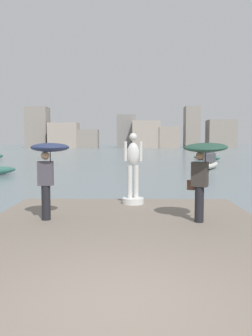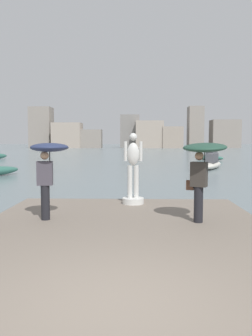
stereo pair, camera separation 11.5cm
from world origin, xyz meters
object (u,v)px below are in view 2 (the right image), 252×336
object	(u,v)px
statue_white_figure	(133,176)
onlooker_left	(48,160)
boat_far	(210,157)
onlooker_right	(203,160)
boat_rightward	(213,163)

from	to	relation	value
statue_white_figure	onlooker_left	size ratio (longest dim) A/B	1.15
statue_white_figure	boat_far	size ratio (longest dim) A/B	0.59
onlooker_right	statue_white_figure	bearing A→B (deg)	124.79
boat_far	onlooker_right	bearing A→B (deg)	-102.71
statue_white_figure	boat_rightward	distance (m)	19.57
statue_white_figure	onlooker_right	xyz separation A→B (m)	(1.69, -2.43, 0.65)
onlooker_right	boat_rightward	bearing A→B (deg)	76.50
onlooker_left	onlooker_right	size ratio (longest dim) A/B	0.98
onlooker_left	boat_rightward	size ratio (longest dim) A/B	0.37
onlooker_right	onlooker_left	bearing A→B (deg)	176.68
onlooker_left	boat_rightward	world-z (taller)	onlooker_left
statue_white_figure	boat_rightward	size ratio (longest dim) A/B	0.43
boat_far	boat_rightward	world-z (taller)	boat_far
boat_far	boat_rightward	bearing A→B (deg)	-101.40
onlooker_left	onlooker_right	distance (m)	3.82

